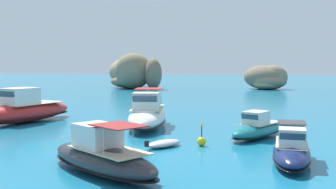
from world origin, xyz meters
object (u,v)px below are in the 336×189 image
object	(u,v)px
motorboat_red	(24,111)
motorboat_navy	(291,151)
channel_buoy	(202,141)
dinghy_tender	(164,144)
motorboat_white	(147,115)
islet_large	(133,73)
motorboat_charcoal	(102,157)
motorboat_teal	(258,129)
islet_small	(267,79)

from	to	relation	value
motorboat_red	motorboat_navy	distance (m)	24.45
motorboat_red	channel_buoy	xyz separation A→B (m)	(17.00, -6.90, -0.70)
dinghy_tender	motorboat_red	bearing A→B (deg)	152.07
motorboat_white	islet_large	bearing A→B (deg)	109.47
motorboat_charcoal	motorboat_white	world-z (taller)	motorboat_white
motorboat_teal	motorboat_charcoal	bearing A→B (deg)	-122.06
motorboat_charcoal	motorboat_white	distance (m)	14.22
islet_large	motorboat_charcoal	xyz separation A→B (m)	(21.69, -70.07, -2.54)
motorboat_white	motorboat_charcoal	bearing A→B (deg)	-82.33
dinghy_tender	channel_buoy	bearing A→B (deg)	22.76
islet_large	motorboat_charcoal	world-z (taller)	islet_large
motorboat_teal	motorboat_white	world-z (taller)	motorboat_white
motorboat_teal	channel_buoy	xyz separation A→B (m)	(-3.40, -3.74, -0.30)
islet_large	motorboat_charcoal	distance (m)	73.40
islet_large	motorboat_navy	size ratio (longest dim) A/B	2.92
motorboat_teal	dinghy_tender	size ratio (longest dim) A/B	2.38
motorboat_red	motorboat_navy	world-z (taller)	motorboat_red
channel_buoy	motorboat_charcoal	bearing A→B (deg)	-115.85
motorboat_charcoal	dinghy_tender	size ratio (longest dim) A/B	2.79
motorboat_charcoal	dinghy_tender	world-z (taller)	motorboat_charcoal
motorboat_white	dinghy_tender	bearing A→B (deg)	-66.55
islet_small	motorboat_white	distance (m)	58.22
islet_small	motorboat_navy	xyz separation A→B (m)	(0.72, -67.30, -1.62)
islet_large	motorboat_navy	distance (m)	72.70
motorboat_charcoal	motorboat_teal	xyz separation A→B (m)	(7.01, 11.19, -0.14)
motorboat_charcoal	motorboat_white	bearing A→B (deg)	97.67
motorboat_red	islet_small	bearing A→B (deg)	69.36
islet_small	motorboat_navy	bearing A→B (deg)	-89.39
motorboat_charcoal	channel_buoy	distance (m)	8.29
motorboat_teal	motorboat_white	size ratio (longest dim) A/B	0.64
motorboat_navy	dinghy_tender	bearing A→B (deg)	162.26
motorboat_red	motorboat_white	distance (m)	11.50
islet_small	motorboat_teal	bearing A→B (deg)	-91.04
dinghy_tender	motorboat_teal	bearing A→B (deg)	39.74
islet_small	motorboat_teal	distance (m)	60.28
channel_buoy	islet_small	bearing A→B (deg)	85.98
motorboat_navy	motorboat_white	bearing A→B (deg)	137.13
channel_buoy	motorboat_red	bearing A→B (deg)	157.90
islet_large	dinghy_tender	size ratio (longest dim) A/B	6.77
dinghy_tender	channel_buoy	distance (m)	2.41
motorboat_red	motorboat_white	world-z (taller)	motorboat_white
islet_large	motorboat_teal	distance (m)	65.56
motorboat_charcoal	channel_buoy	xyz separation A→B (m)	(3.61, 7.45, -0.44)
islet_small	channel_buoy	bearing A→B (deg)	-94.02
motorboat_navy	motorboat_teal	world-z (taller)	motorboat_navy
islet_large	motorboat_charcoal	size ratio (longest dim) A/B	2.43
motorboat_teal	islet_small	bearing A→B (deg)	88.96
motorboat_charcoal	islet_small	bearing A→B (deg)	83.53
motorboat_white	dinghy_tender	xyz separation A→B (m)	(3.29, -7.57, -0.76)
islet_large	motorboat_red	size ratio (longest dim) A/B	1.71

